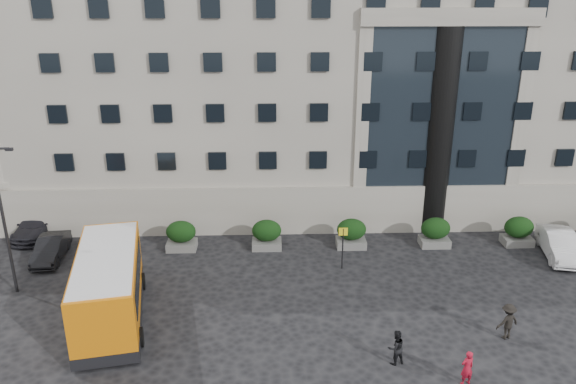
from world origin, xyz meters
name	(u,v)px	position (x,y,z in m)	size (l,w,h in m)	color
ground	(242,319)	(0.00, 0.00, 0.00)	(120.00, 120.00, 0.00)	black
civic_building	(326,67)	(6.00, 22.00, 9.00)	(44.00, 24.00, 18.00)	gray
entrance_column	(439,134)	(12.00, 10.30, 6.50)	(1.80, 1.80, 13.00)	black
hedge_a	(181,235)	(-4.00, 7.80, 0.93)	(1.80, 1.26, 1.84)	#5A5957
hedge_b	(267,234)	(1.20, 7.80, 0.93)	(1.80, 1.26, 1.84)	#5A5957
hedge_c	(351,233)	(6.40, 7.80, 0.93)	(1.80, 1.26, 1.84)	#5A5957
hedge_d	(435,232)	(11.60, 7.80, 0.93)	(1.80, 1.26, 1.84)	#5A5957
hedge_e	(518,231)	(16.80, 7.80, 0.93)	(1.80, 1.26, 1.84)	#5A5957
street_lamp	(4,215)	(-11.94, 3.00, 4.37)	(1.16, 0.18, 8.00)	#262628
bus_stop_sign	(343,241)	(5.50, 5.00, 1.73)	(0.50, 0.08, 2.52)	#262628
minibus	(109,285)	(-6.28, 0.27, 1.86)	(4.27, 8.47, 3.37)	#CF6B09
red_truck	(80,192)	(-11.89, 13.77, 1.60)	(3.88, 6.25, 3.13)	#960D0A
parked_car_b	(51,249)	(-11.50, 6.75, 0.67)	(1.41, 4.04, 1.33)	black
parked_car_c	(36,225)	(-13.69, 10.22, 0.69)	(1.94, 4.77, 1.39)	black
parked_car_d	(64,200)	(-13.36, 14.61, 0.74)	(2.46, 5.33, 1.48)	black
white_taxi	(559,244)	(18.56, 6.10, 0.78)	(1.64, 4.71, 1.55)	silver
pedestrian_a	(467,368)	(9.30, -5.00, 0.78)	(0.57, 0.37, 1.55)	#A91026
pedestrian_b	(396,347)	(6.72, -3.59, 0.80)	(0.78, 0.60, 1.60)	black
pedestrian_c	(508,321)	(12.20, -1.92, 0.87)	(1.13, 0.65, 1.74)	black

